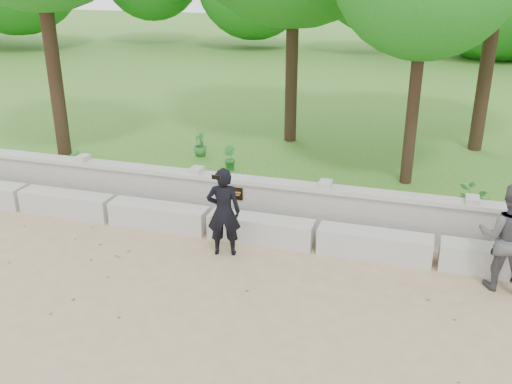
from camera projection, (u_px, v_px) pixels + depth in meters
ground at (164, 285)px, 8.82m from camera, size 80.00×80.00×0.00m
lawn at (328, 94)px, 21.20m from camera, size 40.00×22.00×0.25m
concrete_bench at (208, 222)px, 10.42m from camera, size 11.90×0.45×0.45m
parapet_wall at (221, 197)px, 10.96m from camera, size 12.50×0.35×0.90m
man_main at (224, 212)px, 9.51m from camera, size 0.64×0.59×1.56m
visitor_left at (507, 237)px, 8.47m from camera, size 0.91×0.75×1.70m
shrub_a at (78, 164)px, 12.53m from camera, size 0.37×0.36×0.58m
shrub_b at (229, 158)px, 12.92m from camera, size 0.40×0.39×0.56m
shrub_c at (476, 205)px, 10.27m from camera, size 0.78×0.74×0.68m
shrub_d at (200, 144)px, 13.86m from camera, size 0.45×0.45×0.60m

